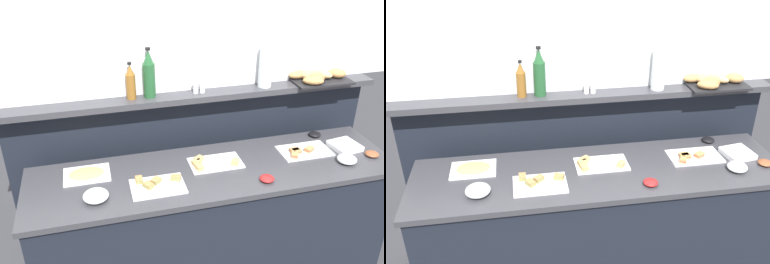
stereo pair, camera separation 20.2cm
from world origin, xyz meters
TOP-DOWN VIEW (x-y plane):
  - ground_plane at (0.00, 0.60)m, footprint 12.00×12.00m
  - buffet_counter at (0.00, 0.00)m, footprint 2.23×0.60m
  - back_ledge_unit at (0.00, 0.48)m, footprint 2.49×0.22m
  - sandwich_platter_front at (0.00, 0.06)m, footprint 0.32×0.19m
  - sandwich_platter_rear at (0.60, 0.05)m, footprint 0.33×0.20m
  - sandwich_platter_side at (-0.37, -0.09)m, footprint 0.30×0.20m
  - cold_cuts_platter at (-0.75, 0.13)m, footprint 0.27×0.19m
  - glass_bowl_large at (-0.71, -0.13)m, footprint 0.14×0.14m
  - glass_bowl_medium at (0.80, -0.13)m, footprint 0.12×0.12m
  - condiment_bowl_teal at (0.79, 0.23)m, footprint 0.08×0.08m
  - condiment_bowl_dark at (1.00, -0.10)m, footprint 0.09×0.09m
  - condiment_bowl_cream at (0.25, -0.19)m, footprint 0.08×0.08m
  - napkin_stack at (0.89, 0.03)m, footprint 0.19×0.19m
  - wine_bottle_green at (-0.31, 0.42)m, footprint 0.08×0.08m
  - vinegar_bottle_amber at (-0.43, 0.42)m, footprint 0.06×0.06m
  - salt_shaker at (-0.02, 0.40)m, footprint 0.03×0.03m
  - pepper_shaker at (0.03, 0.40)m, footprint 0.03×0.03m
  - bread_basket at (0.84, 0.39)m, footprint 0.42×0.28m
  - water_carafe at (0.46, 0.40)m, footprint 0.09×0.09m

SIDE VIEW (x-z plane):
  - ground_plane at x=0.00m, z-range 0.00..0.00m
  - buffet_counter at x=0.00m, z-range 0.00..0.94m
  - back_ledge_unit at x=0.00m, z-range 0.03..1.31m
  - cold_cuts_platter at x=-0.75m, z-range 0.94..0.96m
  - sandwich_platter_rear at x=0.60m, z-range 0.93..0.97m
  - sandwich_platter_side at x=-0.37m, z-range 0.93..0.97m
  - sandwich_platter_front at x=0.00m, z-range 0.93..0.97m
  - condiment_bowl_teal at x=0.79m, z-range 0.94..0.97m
  - condiment_bowl_cream at x=0.25m, z-range 0.94..0.97m
  - condiment_bowl_dark at x=1.00m, z-range 0.94..0.97m
  - napkin_stack at x=0.89m, z-range 0.94..0.97m
  - glass_bowl_medium at x=0.80m, z-range 0.94..0.98m
  - glass_bowl_large at x=-0.71m, z-range 0.94..0.99m
  - bread_basket at x=0.84m, z-range 1.27..1.35m
  - salt_shaker at x=-0.02m, z-range 1.27..1.36m
  - pepper_shaker at x=0.03m, z-range 1.27..1.36m
  - vinegar_bottle_amber at x=-0.43m, z-range 1.26..1.50m
  - water_carafe at x=0.46m, z-range 1.27..1.54m
  - wine_bottle_green at x=-0.31m, z-range 1.26..1.57m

